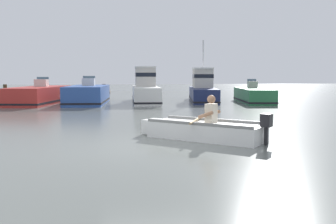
# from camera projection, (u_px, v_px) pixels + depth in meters

# --- Properties ---
(ground_plane) EXTENTS (120.00, 120.00, 0.00)m
(ground_plane) POSITION_uv_depth(u_px,v_px,m) (154.00, 146.00, 9.36)
(ground_plane) COLOR slate
(wooden_dock) EXTENTS (13.43, 1.57, 1.10)m
(wooden_dock) POSITION_uv_depth(u_px,v_px,m) (8.00, 93.00, 25.53)
(wooden_dock) COLOR brown
(wooden_dock) RESTS_ON ground
(rowboat_with_person) EXTENTS (3.19, 2.92, 1.19)m
(rowboat_with_person) POSITION_uv_depth(u_px,v_px,m) (204.00, 130.00, 10.35)
(rowboat_with_person) COLOR white
(rowboat_with_person) RESTS_ON ground
(moored_boat_red) EXTENTS (3.19, 6.43, 1.59)m
(moored_boat_red) POSITION_uv_depth(u_px,v_px,m) (39.00, 96.00, 22.91)
(moored_boat_red) COLOR #B72D28
(moored_boat_red) RESTS_ON ground
(moored_boat_blue) EXTENTS (2.55, 5.58, 1.65)m
(moored_boat_blue) POSITION_uv_depth(u_px,v_px,m) (88.00, 95.00, 22.85)
(moored_boat_blue) COLOR #2D519E
(moored_boat_blue) RESTS_ON ground
(moored_boat_white) EXTENTS (1.80, 6.50, 2.24)m
(moored_boat_white) POSITION_uv_depth(u_px,v_px,m) (145.00, 89.00, 24.15)
(moored_boat_white) COLOR white
(moored_boat_white) RESTS_ON ground
(moored_boat_navy) EXTENTS (2.57, 6.52, 3.93)m
(moored_boat_navy) POSITION_uv_depth(u_px,v_px,m) (203.00, 89.00, 25.09)
(moored_boat_navy) COLOR #19234C
(moored_boat_navy) RESTS_ON ground
(moored_boat_green) EXTENTS (2.38, 5.37, 1.45)m
(moored_boat_green) POSITION_uv_depth(u_px,v_px,m) (254.00, 96.00, 23.82)
(moored_boat_green) COLOR #287042
(moored_boat_green) RESTS_ON ground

